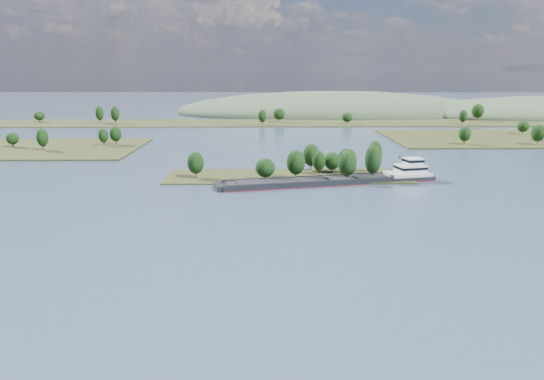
{
  "coord_description": "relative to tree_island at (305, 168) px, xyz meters",
  "views": [
    {
      "loc": [
        -9.97,
        -34.23,
        43.72
      ],
      "look_at": [
        -7.36,
        130.0,
        6.0
      ],
      "focal_mm": 35.0,
      "sensor_mm": 36.0,
      "label": 1
    }
  ],
  "objects": [
    {
      "name": "hill_west",
      "position": [
        53.1,
        320.72,
        -4.01
      ],
      "size": [
        320.0,
        160.0,
        44.0
      ],
      "primitive_type": "ellipsoid",
      "color": "#3B4D35",
      "rests_on": "ground"
    },
    {
      "name": "back_shoreline",
      "position": [
        1.38,
        220.62,
        -3.32
      ],
      "size": [
        900.0,
        60.0,
        15.31
      ],
      "color": "#2A3115",
      "rests_on": "ground"
    },
    {
      "name": "cargo_barge",
      "position": [
        14.12,
        -11.08,
        -2.52
      ],
      "size": [
        87.73,
        29.71,
        11.85
      ],
      "color": "black",
      "rests_on": "ground"
    },
    {
      "name": "tree_island",
      "position": [
        0.0,
        0.0,
        0.0
      ],
      "size": [
        100.0,
        30.26,
        15.15
      ],
      "color": "#2A3115",
      "rests_on": "ground"
    },
    {
      "name": "ground",
      "position": [
        -6.9,
        -59.28,
        -4.01
      ],
      "size": [
        1800.0,
        1800.0,
        0.0
      ],
      "primitive_type": "plane",
      "color": "#324356",
      "rests_on": "ground"
    }
  ]
}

